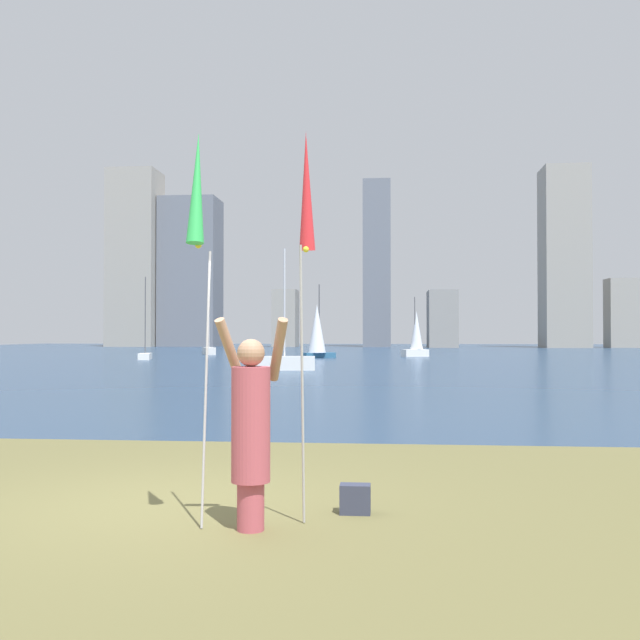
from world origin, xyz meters
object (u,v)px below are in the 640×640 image
Objects in this scene: bag at (355,499)px; sailboat_2 at (209,350)px; kite_flag_left at (197,199)px; sailboat_7 at (284,361)px; kite_flag_right at (306,201)px; sailboat_1 at (416,336)px; person at (251,425)px; sailboat_4 at (317,331)px; sailboat_0 at (145,355)px.

sailboat_2 is at bearing 105.47° from bag.
sailboat_7 reaches higher than kite_flag_left.
sailboat_1 is at bearing 86.60° from kite_flag_right.
bag is 0.05× the size of sailboat_7.
kite_flag_right is at bearing -75.05° from sailboat_2.
sailboat_4 is at bearing 103.34° from person.
kite_flag_left is 45.48m from sailboat_0.
person is 0.42× the size of sailboat_1.
kite_flag_right is at bearing 36.27° from kite_flag_left.
bag is (0.92, 0.69, -0.81)m from person.
sailboat_1 is at bearing 94.64° from person.
bag is 50.14m from sailboat_1.
sailboat_7 is at bearing -108.19° from sailboat_1.
kite_flag_right is at bearing -154.89° from bag.
sailboat_7 is at bearing -49.79° from sailboat_0.
sailboat_2 is (-14.50, 54.30, -2.75)m from kite_flag_right.
kite_flag_right reaches higher than bag.
sailboat_7 is at bearing -68.51° from sailboat_2.
sailboat_7 is (-3.79, 28.73, -0.50)m from person.
sailboat_2 reaches higher than bag.
kite_flag_right is 47.03m from sailboat_4.
sailboat_0 is at bearing 111.44° from bag.
sailboat_2 is 27.99m from sailboat_7.
kite_flag_right reaches higher than kite_flag_left.
sailboat_2 is (-17.49, 4.03, -1.24)m from sailboat_1.
person is at bearing -85.18° from sailboat_4.
sailboat_1 is at bearing 87.12° from bag.
kite_flag_right is 56.27m from sailboat_2.
sailboat_4 is at bearing -36.67° from sailboat_2.
person is 0.36× the size of sailboat_4.
sailboat_7 is at bearing 99.54° from bag.
bag is 0.06× the size of sailboat_4.
kite_flag_left reaches higher than bag.
sailboat_0 is 12.24m from sailboat_2.
person is at bearing -69.97° from sailboat_0.
sailboat_1 is at bearing -12.97° from sailboat_2.
sailboat_4 is (-3.53, 47.48, -1.00)m from kite_flag_left.
sailboat_0 is (-15.08, 42.82, -2.71)m from kite_flag_left.
sailboat_2 is at bearing 112.91° from person.
sailboat_1 is 17.99m from sailboat_2.
kite_flag_right is 45.17m from sailboat_0.
sailboat_7 is at bearing -89.40° from sailboat_4.
sailboat_0 reaches higher than sailboat_4.
sailboat_7 reaches higher than sailboat_1.
sailboat_4 reaches higher than person.
sailboat_2 is at bearing 103.88° from kite_flag_left.
person is 47.46m from sailboat_4.
sailboat_1 reaches higher than kite_flag_right.
person is 0.54× the size of kite_flag_left.
sailboat_7 is at bearing 106.04° from person.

